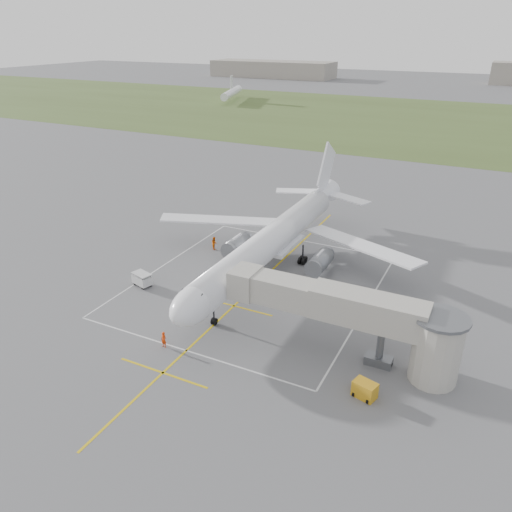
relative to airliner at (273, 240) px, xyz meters
The scene contains 11 objects.
ground 4.46m from the airliner, 90.00° to the right, with size 700.00×700.00×0.00m, color #5B5B5D.
grass_strip 129.32m from the airliner, 90.00° to the left, with size 700.00×120.00×0.02m, color #415425.
apron_markings 7.90m from the airliner, 90.00° to the right, with size 28.20×60.00×0.01m.
airliner is the anchor object (origin of this frame).
jet_bridge 21.22m from the airliner, 42.19° to the right, with size 23.40×5.00×7.20m.
gpu_unit 26.80m from the airliner, 47.20° to the right, with size 2.32×1.89×1.53m.
baggage_cart 17.57m from the airliner, 138.21° to the right, with size 2.82×2.14×1.74m.
ramp_worker_nose 21.62m from the airliner, 96.48° to the right, with size 0.63×0.42×1.74m, color red.
ramp_worker_wing 11.39m from the airliner, 166.79° to the left, with size 0.95×0.74×1.94m, color #E65F07.
distant_hangars 264.94m from the airliner, 93.50° to the left, with size 345.00×49.00×12.00m.
distant_aircraft 160.50m from the airliner, 89.65° to the left, with size 193.58×58.81×8.85m.
Camera 1 is at (25.12, -54.40, 29.91)m, focal length 35.00 mm.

